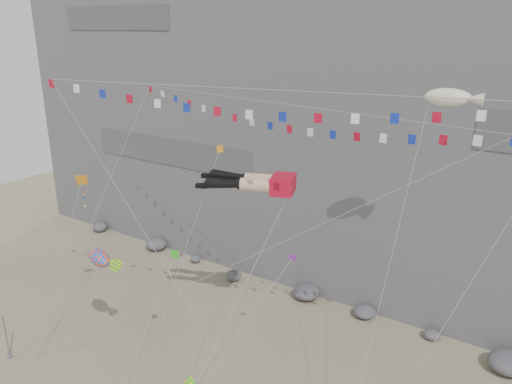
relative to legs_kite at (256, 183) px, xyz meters
The scene contains 12 objects.
cliff 27.29m from the legs_kite, 92.13° to the left, with size 80.00×28.00×50.00m, color slate.
talus_boulders 17.40m from the legs_kite, 95.23° to the left, with size 60.00×3.00×1.20m, color #5D5D62, non-canonical shape.
anchor_pole_left 23.49m from the legs_kite, 146.19° to the right, with size 0.12×0.12×3.73m, color gray.
legs_kite is the anchor object (origin of this frame).
flag_banner_upper 5.74m from the legs_kite, 53.73° to the left, with size 30.99×13.92×27.98m.
flag_banner_lower 8.93m from the legs_kite, 50.40° to the right, with size 29.99×9.09×24.21m.
harlequin_kite 13.26m from the legs_kite, 155.06° to the right, with size 2.80×5.88×15.26m.
fish_windsock 12.94m from the legs_kite, 144.59° to the right, with size 8.44×5.02×11.61m.
blimp_windsock 13.76m from the legs_kite, 23.85° to the left, with size 4.06×14.38×24.79m.
small_kite_a 5.02m from the legs_kite, 160.12° to the left, with size 2.99×14.84×21.54m.
small_kite_b 6.11m from the legs_kite, 21.98° to the right, with size 3.72×12.70×16.19m.
small_kite_c 7.83m from the legs_kite, 107.75° to the right, with size 1.12×8.04×13.28m.
Camera 1 is at (19.62, -21.31, 25.22)m, focal length 35.00 mm.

